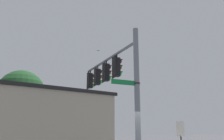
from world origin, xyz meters
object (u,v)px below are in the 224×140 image
object	(u,v)px
traffic_light_mid_outer	(98,77)
traffic_light_arm_end	(91,81)
traffic_light_nearest_pole	(117,67)
bird_flying	(98,50)
street_name_sign	(130,83)
traffic_light_mid_inner	(107,72)
historical_marker	(181,136)

from	to	relation	value
traffic_light_mid_outer	traffic_light_arm_end	xyz separation A→B (m)	(-1.40, -0.11, 0.00)
traffic_light_nearest_pole	traffic_light_arm_end	xyz separation A→B (m)	(-4.21, -0.32, 0.00)
bird_flying	traffic_light_mid_outer	bearing A→B (deg)	-16.87
street_name_sign	bird_flying	size ratio (longest dim) A/B	4.60
traffic_light_mid_inner	historical_marker	bearing A→B (deg)	49.52
traffic_light_mid_outer	traffic_light_arm_end	world-z (taller)	same
street_name_sign	historical_marker	distance (m)	4.11
traffic_light_arm_end	historical_marker	distance (m)	7.35
traffic_light_mid_outer	street_name_sign	bearing A→B (deg)	-0.38
traffic_light_arm_end	traffic_light_nearest_pole	bearing A→B (deg)	4.39
traffic_light_mid_inner	historical_marker	size ratio (longest dim) A/B	0.62
traffic_light_nearest_pole	traffic_light_mid_outer	bearing A→B (deg)	-175.61
traffic_light_nearest_pole	historical_marker	bearing A→B (deg)	67.49
traffic_light_mid_inner	traffic_light_mid_outer	world-z (taller)	same
historical_marker	traffic_light_mid_inner	bearing A→B (deg)	-130.48
traffic_light_mid_outer	street_name_sign	world-z (taller)	traffic_light_mid_outer
traffic_light_mid_inner	traffic_light_mid_outer	bearing A→B (deg)	-175.61
traffic_light_nearest_pole	traffic_light_mid_inner	distance (m)	1.41
street_name_sign	historical_marker	size ratio (longest dim) A/B	0.68
traffic_light_mid_outer	bird_flying	world-z (taller)	bird_flying
traffic_light_arm_end	street_name_sign	world-z (taller)	traffic_light_arm_end
traffic_light_arm_end	traffic_light_mid_inner	bearing A→B (deg)	4.39
traffic_light_mid_inner	street_name_sign	xyz separation A→B (m)	(3.49, -0.14, -1.26)
bird_flying	traffic_light_nearest_pole	bearing A→B (deg)	-3.97
traffic_light_nearest_pole	street_name_sign	world-z (taller)	traffic_light_nearest_pole
traffic_light_arm_end	street_name_sign	bearing A→B (deg)	0.68
traffic_light_mid_inner	street_name_sign	bearing A→B (deg)	-2.31
traffic_light_nearest_pole	street_name_sign	size ratio (longest dim) A/B	0.91
historical_marker	traffic_light_mid_outer	bearing A→B (deg)	-141.63
traffic_light_arm_end	traffic_light_mid_outer	bearing A→B (deg)	4.39
traffic_light_mid_inner	street_name_sign	size ratio (longest dim) A/B	0.91
traffic_light_nearest_pole	bird_flying	world-z (taller)	bird_flying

